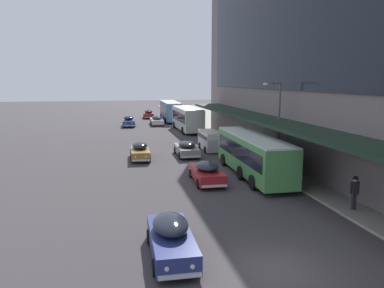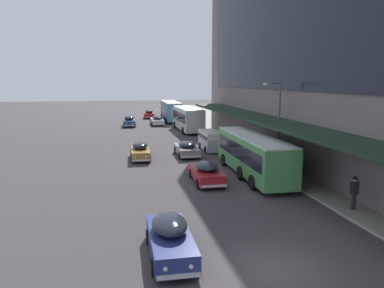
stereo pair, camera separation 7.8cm
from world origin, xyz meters
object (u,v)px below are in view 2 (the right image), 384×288
at_px(transit_bus_kerbside_far, 188,118).
at_px(street_lamp, 277,119).
at_px(sedan_lead_mid, 140,151).
at_px(sedan_lead_near, 149,114).
at_px(transit_bus_kerbside_front, 171,110).
at_px(sedan_trailing_near, 187,149).
at_px(sedan_second_near, 206,172).
at_px(transit_bus_kerbside_rear, 253,153).
at_px(pedestrian_at_kerb, 354,191).
at_px(sedan_second_mid, 157,120).
at_px(sedan_trailing_mid, 170,237).
at_px(vw_van, 211,139).
at_px(sedan_far_back, 129,121).

xyz_separation_m(transit_bus_kerbside_far, street_lamp, (2.45, -24.13, 2.26)).
bearing_deg(sedan_lead_mid, sedan_lead_near, 83.55).
bearing_deg(sedan_lead_near, transit_bus_kerbside_front, -60.90).
bearing_deg(transit_bus_kerbside_front, sedan_trailing_near, -95.68).
relative_size(sedan_second_near, sedan_trailing_near, 1.03).
xyz_separation_m(transit_bus_kerbside_rear, pedestrian_at_kerb, (2.62, -8.51, -0.59)).
distance_m(sedan_lead_mid, pedestrian_at_kerb, 19.43).
xyz_separation_m(transit_bus_kerbside_rear, sedan_trailing_near, (-3.43, 8.36, -1.05)).
bearing_deg(transit_bus_kerbside_rear, street_lamp, 30.00).
xyz_separation_m(sedan_second_mid, sedan_trailing_mid, (-4.56, -45.20, 0.06)).
xyz_separation_m(sedan_second_near, vw_van, (3.38, 11.90, 0.34)).
relative_size(transit_bus_kerbside_front, street_lamp, 1.55).
distance_m(transit_bus_kerbside_rear, sedan_lead_mid, 11.15).
distance_m(sedan_lead_near, sedan_far_back, 12.76).
height_order(sedan_second_mid, sedan_trailing_mid, sedan_trailing_mid).
bearing_deg(sedan_lead_mid, pedestrian_at_kerb, -57.38).
relative_size(sedan_lead_near, vw_van, 1.01).
height_order(transit_bus_kerbside_rear, sedan_far_back, transit_bus_kerbside_rear).
distance_m(sedan_second_mid, sedan_trailing_mid, 45.43).
relative_size(sedan_second_near, vw_van, 1.06).
xyz_separation_m(transit_bus_kerbside_far, pedestrian_at_kerb, (2.58, -34.08, -0.70)).
bearing_deg(transit_bus_kerbside_front, street_lamp, -85.57).
xyz_separation_m(transit_bus_kerbside_rear, sedan_far_back, (-7.87, 32.61, -0.98)).
bearing_deg(transit_bus_kerbside_front, sedan_lead_mid, -103.55).
bearing_deg(transit_bus_kerbside_far, pedestrian_at_kerb, -85.67).
relative_size(transit_bus_kerbside_far, street_lamp, 1.48).
bearing_deg(sedan_trailing_mid, sedan_far_back, 89.89).
distance_m(sedan_second_mid, street_lamp, 32.88).
height_order(sedan_second_mid, pedestrian_at_kerb, pedestrian_at_kerb).
relative_size(sedan_second_mid, pedestrian_at_kerb, 2.67).
relative_size(transit_bus_kerbside_front, transit_bus_kerbside_rear, 0.96).
bearing_deg(transit_bus_kerbside_far, street_lamp, -84.20).
distance_m(sedan_lead_near, sedan_lead_mid, 37.05).
xyz_separation_m(transit_bus_kerbside_rear, vw_van, (-0.43, 10.88, -0.68)).
bearing_deg(transit_bus_kerbside_rear, sedan_trailing_mid, -124.45).
height_order(transit_bus_kerbside_rear, sedan_second_mid, transit_bus_kerbside_rear).
xyz_separation_m(sedan_second_mid, pedestrian_at_kerb, (6.01, -42.11, 0.44)).
xyz_separation_m(sedan_lead_near, vw_van, (3.26, -33.79, 0.33)).
xyz_separation_m(sedan_second_near, sedan_lead_near, (0.12, 45.69, 0.01)).
xyz_separation_m(sedan_second_near, sedan_second_mid, (0.42, 34.62, -0.01)).
distance_m(sedan_second_near, sedan_trailing_near, 9.39).
xyz_separation_m(sedan_far_back, sedan_lead_mid, (0.01, -24.76, -0.03)).
bearing_deg(sedan_far_back, sedan_trailing_near, -79.63).
relative_size(sedan_far_back, sedan_trailing_mid, 0.92).
xyz_separation_m(vw_van, pedestrian_at_kerb, (3.05, -19.39, 0.08)).
distance_m(sedan_second_near, sedan_far_back, 33.88).
distance_m(transit_bus_kerbside_rear, vw_van, 10.91).
distance_m(transit_bus_kerbside_far, pedestrian_at_kerb, 34.18).
relative_size(sedan_lead_mid, vw_van, 1.01).
distance_m(sedan_far_back, pedestrian_at_kerb, 42.44).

